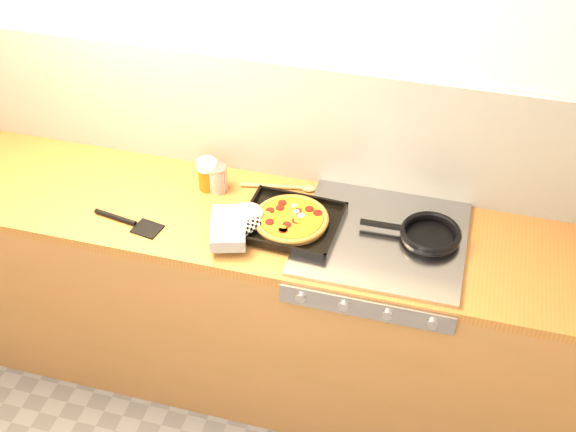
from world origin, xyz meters
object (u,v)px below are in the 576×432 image
(pizza_on_tray, at_px, (274,221))
(frying_pan, at_px, (429,234))
(tomato_can, at_px, (217,178))
(juice_glass, at_px, (207,174))

(pizza_on_tray, relative_size, frying_pan, 1.30)
(frying_pan, height_order, tomato_can, tomato_can)
(frying_pan, bearing_deg, tomato_can, 173.66)
(pizza_on_tray, xyz_separation_m, frying_pan, (0.56, 0.08, -0.01))
(tomato_can, distance_m, juice_glass, 0.04)
(tomato_can, bearing_deg, juice_glass, -179.66)
(pizza_on_tray, bearing_deg, juice_glass, 151.56)
(pizza_on_tray, distance_m, juice_glass, 0.37)
(tomato_can, bearing_deg, pizza_on_tray, -31.87)
(tomato_can, relative_size, juice_glass, 0.85)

